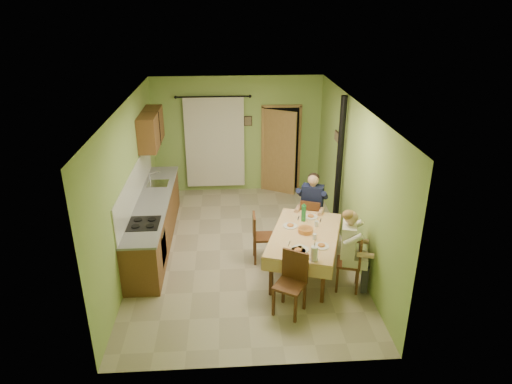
{
  "coord_description": "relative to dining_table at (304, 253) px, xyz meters",
  "views": [
    {
      "loc": [
        -0.26,
        -7.58,
        4.46
      ],
      "look_at": [
        0.25,
        0.1,
        1.15
      ],
      "focal_mm": 32.0,
      "sensor_mm": 36.0,
      "label": 1
    }
  ],
  "objects": [
    {
      "name": "picture_back",
      "position": [
        -0.77,
        3.81,
        1.37
      ],
      "size": [
        0.19,
        0.03,
        0.23
      ],
      "primitive_type": "cube",
      "color": "black",
      "rests_on": "room_shell"
    },
    {
      "name": "picture_right",
      "position": [
        0.95,
        2.04,
        1.47
      ],
      "size": [
        0.03,
        0.31,
        0.21
      ],
      "primitive_type": "cube",
      "color": "brown",
      "rests_on": "room_shell"
    },
    {
      "name": "chair_far",
      "position": [
        0.3,
        1.06,
        -0.09
      ],
      "size": [
        0.49,
        0.49,
        0.93
      ],
      "rotation": [
        0.0,
        0.0,
        -0.38
      ],
      "color": "#532C16",
      "rests_on": "ground"
    },
    {
      "name": "upper_cabinets",
      "position": [
        -2.84,
        2.54,
        1.57
      ],
      "size": [
        0.35,
        1.4,
        0.7
      ],
      "primitive_type": "cube",
      "color": "brown",
      "rests_on": "room_shell"
    },
    {
      "name": "dining_table",
      "position": [
        0.0,
        0.0,
        0.0
      ],
      "size": [
        1.6,
        2.08,
        0.76
      ],
      "rotation": [
        0.0,
        0.0,
        -0.31
      ],
      "color": "#E0B179",
      "rests_on": "ground"
    },
    {
      "name": "curtain",
      "position": [
        -1.57,
        3.74,
        0.88
      ],
      "size": [
        1.7,
        0.07,
        2.22
      ],
      "color": "black",
      "rests_on": "ground"
    },
    {
      "name": "tableware",
      "position": [
        -0.0,
        -0.1,
        0.43
      ],
      "size": [
        0.67,
        1.63,
        0.33
      ],
      "color": "white",
      "rests_on": "dining_table"
    },
    {
      "name": "floor",
      "position": [
        -1.02,
        0.84,
        -0.38
      ],
      "size": [
        4.0,
        6.0,
        0.01
      ],
      "primitive_type": "cube",
      "color": "tan",
      "rests_on": "ground"
    },
    {
      "name": "doorway",
      "position": [
        0.0,
        3.71,
        0.67
      ],
      "size": [
        0.96,
        0.47,
        2.15
      ],
      "color": "black",
      "rests_on": "ground"
    },
    {
      "name": "man_far",
      "position": [
        0.31,
        1.07,
        0.5
      ],
      "size": [
        0.65,
        0.59,
        1.39
      ],
      "rotation": [
        0.0,
        0.0,
        -0.38
      ],
      "color": "#141938",
      "rests_on": "chair_far"
    },
    {
      "name": "man_right",
      "position": [
        0.64,
        -0.52,
        0.5
      ],
      "size": [
        0.56,
        0.64,
        1.39
      ],
      "rotation": [
        0.0,
        0.0,
        1.3
      ],
      "color": "silver",
      "rests_on": "chair_right"
    },
    {
      "name": "chair_near",
      "position": [
        -0.39,
        -1.07,
        -0.09
      ],
      "size": [
        0.57,
        0.57,
        0.98
      ],
      "rotation": [
        0.0,
        0.0,
        2.59
      ],
      "color": "#532C16",
      "rests_on": "ground"
    },
    {
      "name": "chair_left",
      "position": [
        -0.69,
        0.44,
        -0.09
      ],
      "size": [
        0.37,
        0.37,
        0.92
      ],
      "rotation": [
        0.0,
        0.0,
        -1.58
      ],
      "color": "#532C16",
      "rests_on": "ground"
    },
    {
      "name": "chair_right",
      "position": [
        0.65,
        -0.52,
        -0.09
      ],
      "size": [
        0.46,
        0.46,
        0.93
      ],
      "rotation": [
        0.0,
        0.0,
        1.3
      ],
      "color": "#532C16",
      "rests_on": "ground"
    },
    {
      "name": "kitchen_run",
      "position": [
        -2.73,
        1.24,
        0.1
      ],
      "size": [
        0.64,
        3.64,
        1.56
      ],
      "color": "brown",
      "rests_on": "ground"
    },
    {
      "name": "room_shell",
      "position": [
        -1.02,
        0.84,
        1.44
      ],
      "size": [
        4.04,
        6.04,
        2.82
      ],
      "color": "#96B85E",
      "rests_on": "ground"
    },
    {
      "name": "stove_flue",
      "position": [
        0.88,
        1.44,
        0.65
      ],
      "size": [
        0.24,
        0.24,
        2.8
      ],
      "color": "black",
      "rests_on": "ground"
    }
  ]
}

